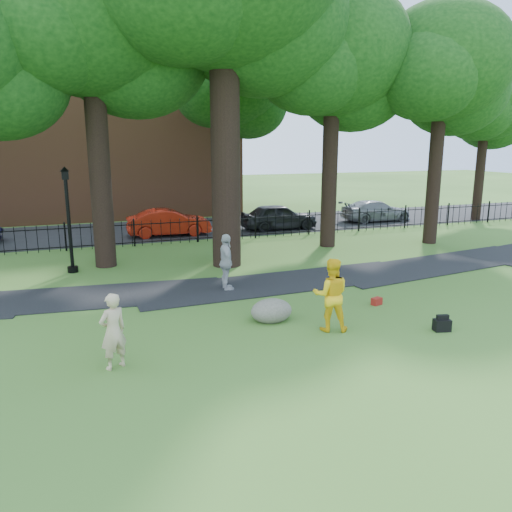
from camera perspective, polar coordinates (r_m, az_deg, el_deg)
name	(u,v)px	position (r m, az deg, el deg)	size (l,w,h in m)	color
ground	(302,324)	(13.49, 5.30, -7.78)	(120.00, 120.00, 0.00)	#365B20
footpath	(281,283)	(17.26, 2.82, -3.10)	(36.00, 2.60, 0.03)	black
street	(181,229)	(28.33, -8.56, 3.08)	(80.00, 7.00, 0.02)	black
iron_fence	(197,230)	(24.37, -6.72, 2.99)	(44.00, 0.04, 1.20)	black
brick_building	(93,123)	(35.44, -18.14, 14.28)	(18.00, 8.00, 12.00)	brown
tree_row	(227,52)	(20.95, -3.37, 22.22)	(26.82, 7.96, 12.42)	black
woman	(113,331)	(11.10, -16.02, -8.26)	(0.61, 0.40, 1.67)	tan
man	(331,295)	(12.88, 8.55, -4.40)	(0.92, 0.72, 1.90)	yellow
pedestrian	(226,262)	(16.21, -3.43, -0.74)	(1.10, 0.46, 1.87)	#ACABB0
boulder	(271,309)	(13.60, 1.77, -6.06)	(1.14, 0.86, 0.67)	slate
lamppost	(69,222)	(19.52, -20.60, 3.71)	(0.39, 0.39, 3.90)	black
backpack	(442,325)	(13.80, 20.48, -7.41)	(0.41, 0.26, 0.31)	black
red_bag	(377,301)	(15.38, 13.63, -5.05)	(0.31, 0.20, 0.22)	maroon
red_sedan	(169,223)	(26.20, -9.94, 3.79)	(1.48, 4.24, 1.40)	#9B1A0B
grey_car	(279,217)	(27.76, 2.62, 4.52)	(1.70, 4.22, 1.44)	black
silver_car	(376,211)	(31.52, 13.52, 5.03)	(1.79, 4.41, 1.28)	gray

